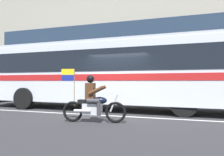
# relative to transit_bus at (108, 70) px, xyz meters

# --- Properties ---
(ground_plane) EXTENTS (60.00, 60.00, 0.00)m
(ground_plane) POSITION_rel_transit_bus_xyz_m (0.82, -1.19, -1.88)
(ground_plane) COLOR #2B2B2D
(sidewalk_curb) EXTENTS (28.00, 3.80, 0.15)m
(sidewalk_curb) POSITION_rel_transit_bus_xyz_m (0.82, 3.91, -1.81)
(sidewalk_curb) COLOR #A39E93
(sidewalk_curb) RESTS_ON ground_plane
(lane_center_stripe) EXTENTS (26.60, 0.14, 0.01)m
(lane_center_stripe) POSITION_rel_transit_bus_xyz_m (0.82, -1.79, -1.88)
(lane_center_stripe) COLOR silver
(lane_center_stripe) RESTS_ON ground_plane
(office_building_facade) EXTENTS (28.00, 0.89, 14.84)m
(office_building_facade) POSITION_rel_transit_bus_xyz_m (0.82, 6.20, 5.55)
(office_building_facade) COLOR gray
(office_building_facade) RESTS_ON ground_plane
(transit_bus) EXTENTS (12.74, 2.94, 3.22)m
(transit_bus) POSITION_rel_transit_bus_xyz_m (0.00, 0.00, 0.00)
(transit_bus) COLOR silver
(transit_bus) RESTS_ON ground_plane
(motorcycle_with_rider) EXTENTS (2.17, 0.73, 1.78)m
(motorcycle_with_rider) POSITION_rel_transit_bus_xyz_m (0.61, -3.23, -1.22)
(motorcycle_with_rider) COLOR black
(motorcycle_with_rider) RESTS_ON ground_plane
(fire_hydrant) EXTENTS (0.22, 0.30, 0.75)m
(fire_hydrant) POSITION_rel_transit_bus_xyz_m (1.42, 2.43, -1.37)
(fire_hydrant) COLOR gold
(fire_hydrant) RESTS_ON sidewalk_curb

